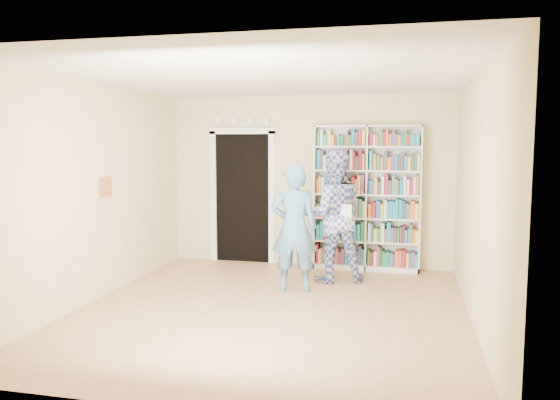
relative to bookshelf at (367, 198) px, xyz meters
name	(u,v)px	position (x,y,z in m)	size (l,w,h in m)	color
floor	(271,310)	(-0.93, -2.34, -1.12)	(5.00, 5.00, 0.00)	#AC7953
ceiling	(271,77)	(-0.93, -2.34, 1.58)	(5.00, 5.00, 0.00)	white
wall_back	(309,181)	(-0.93, 0.16, 0.23)	(4.50, 4.50, 0.00)	beige
wall_left	(96,192)	(-3.18, -2.34, 0.23)	(5.00, 5.00, 0.00)	beige
wall_right	(477,201)	(1.32, -2.34, 0.23)	(5.00, 5.00, 0.00)	beige
bookshelf	(367,198)	(0.00, 0.00, 0.00)	(1.62, 0.30, 2.22)	white
doorway	(243,191)	(-2.03, 0.13, 0.06)	(1.10, 0.08, 2.43)	black
wall_art	(106,187)	(-3.16, -2.14, 0.28)	(0.03, 0.25, 0.25)	brown
man_blue	(294,228)	(-0.84, -1.44, -0.28)	(0.61, 0.40, 1.68)	#5085B2
man_plaid	(333,216)	(-0.41, -0.81, -0.19)	(0.91, 0.71, 1.88)	#3446A0
paper_sheet	(344,215)	(-0.23, -1.04, -0.14)	(0.21, 0.01, 0.29)	white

